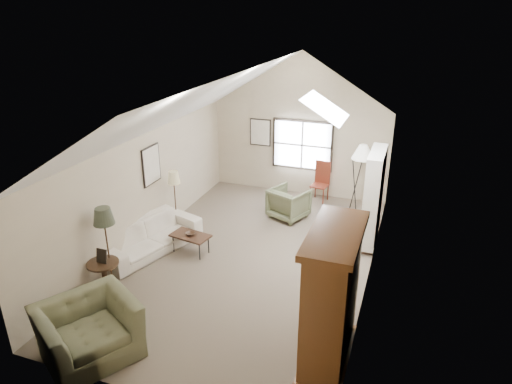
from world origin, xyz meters
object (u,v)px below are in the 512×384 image
(side_table, at_px, (105,276))
(armchair_near, at_px, (89,331))
(sofa, at_px, (150,237))
(armoire, at_px, (331,298))
(armchair_far, at_px, (289,203))
(side_chair, at_px, (320,182))
(coffee_table, at_px, (191,244))

(side_table, bearing_deg, armchair_near, -60.18)
(armchair_near, bearing_deg, sofa, 46.34)
(sofa, xyz_separation_m, armchair_near, (0.89, -3.15, 0.10))
(armoire, height_order, armchair_far, armoire)
(side_chair, bearing_deg, armoire, -67.73)
(side_table, bearing_deg, armchair_far, 60.58)
(armoire, relative_size, side_chair, 1.98)
(armchair_far, relative_size, side_table, 1.46)
(coffee_table, distance_m, side_chair, 4.31)
(armchair_near, xyz_separation_m, armchair_far, (1.53, 5.84, -0.06))
(armoire, bearing_deg, sofa, 155.77)
(sofa, relative_size, armchair_near, 1.72)
(sofa, relative_size, side_chair, 2.16)
(coffee_table, bearing_deg, sofa, -165.32)
(armchair_far, distance_m, coffee_table, 2.91)
(armoire, distance_m, coffee_table, 4.22)
(sofa, bearing_deg, side_chair, -18.81)
(coffee_table, distance_m, side_table, 2.04)
(armchair_far, relative_size, side_chair, 0.79)
(side_chair, bearing_deg, side_table, -108.92)
(side_chair, bearing_deg, armchair_near, -97.27)
(armoire, height_order, coffee_table, armoire)
(side_table, height_order, side_chair, side_chair)
(armoire, height_order, armchair_near, armoire)
(sofa, xyz_separation_m, armchair_far, (2.42, 2.69, 0.05))
(armchair_far, relative_size, coffee_table, 1.03)
(armchair_far, xyz_separation_m, side_table, (-2.42, -4.29, -0.10))
(sofa, relative_size, side_table, 3.99)
(armchair_far, bearing_deg, side_chair, -89.17)
(armoire, bearing_deg, armchair_far, 112.78)
(armchair_far, bearing_deg, side_table, 82.53)
(coffee_table, bearing_deg, side_chair, 61.60)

